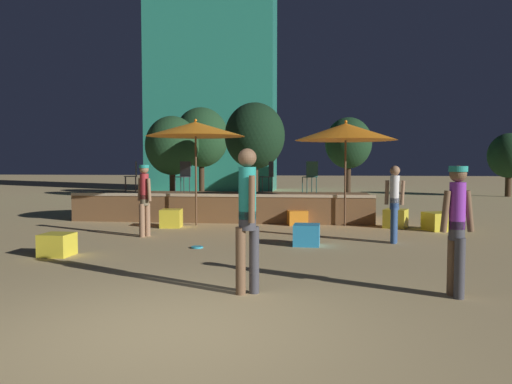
# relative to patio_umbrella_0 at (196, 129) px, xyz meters

# --- Properties ---
(ground_plane) EXTENTS (120.00, 120.00, 0.00)m
(ground_plane) POSITION_rel_patio_umbrella_0_xyz_m (1.75, -8.37, -2.58)
(ground_plane) COLOR tan
(wooden_deck) EXTENTS (8.58, 2.58, 0.82)m
(wooden_deck) POSITION_rel_patio_umbrella_0_xyz_m (0.51, 1.72, -2.21)
(wooden_deck) COLOR brown
(wooden_deck) RESTS_ON ground
(patio_umbrella_0) EXTENTS (2.65, 2.65, 2.86)m
(patio_umbrella_0) POSITION_rel_patio_umbrella_0_xyz_m (0.00, 0.00, 0.00)
(patio_umbrella_0) COLOR brown
(patio_umbrella_0) RESTS_ON ground
(patio_umbrella_1) EXTENTS (2.68, 2.68, 2.81)m
(patio_umbrella_1) POSITION_rel_patio_umbrella_0_xyz_m (3.98, 0.31, -0.08)
(patio_umbrella_1) COLOR brown
(patio_umbrella_1) RESTS_ON ground
(cube_seat_0) EXTENTS (0.57, 0.57, 0.47)m
(cube_seat_0) POSITION_rel_patio_umbrella_0_xyz_m (-0.54, -0.51, -2.34)
(cube_seat_0) COLOR yellow
(cube_seat_0) RESTS_ON ground
(cube_seat_1) EXTENTS (0.79, 0.79, 0.45)m
(cube_seat_1) POSITION_rel_patio_umbrella_0_xyz_m (6.24, -0.28, -2.36)
(cube_seat_1) COLOR yellow
(cube_seat_1) RESTS_ON ground
(cube_seat_2) EXTENTS (0.62, 0.62, 0.39)m
(cube_seat_2) POSITION_rel_patio_umbrella_0_xyz_m (2.70, 0.39, -2.38)
(cube_seat_2) COLOR orange
(cube_seat_2) RESTS_ON ground
(cube_seat_3) EXTENTS (0.54, 0.54, 0.43)m
(cube_seat_3) POSITION_rel_patio_umbrella_0_xyz_m (3.03, -2.95, -2.36)
(cube_seat_3) COLOR #2D9EDB
(cube_seat_3) RESTS_ON ground
(cube_seat_4) EXTENTS (0.71, 0.71, 0.48)m
(cube_seat_4) POSITION_rel_patio_umbrella_0_xyz_m (5.26, 0.10, -2.34)
(cube_seat_4) COLOR yellow
(cube_seat_4) RESTS_ON ground
(cube_seat_5) EXTENTS (0.53, 0.53, 0.41)m
(cube_seat_5) POSITION_rel_patio_umbrella_0_xyz_m (-1.44, -4.64, -2.38)
(cube_seat_5) COLOR yellow
(cube_seat_5) RESTS_ON ground
(person_0) EXTENTS (0.42, 0.28, 1.62)m
(person_0) POSITION_rel_patio_umbrella_0_xyz_m (4.85, -2.42, -1.72)
(person_0) COLOR #2D4C7F
(person_0) RESTS_ON ground
(person_1) EXTENTS (0.41, 0.29, 1.64)m
(person_1) POSITION_rel_patio_umbrella_0_xyz_m (-0.67, -2.17, -1.67)
(person_1) COLOR #997051
(person_1) RESTS_ON ground
(person_2) EXTENTS (0.30, 0.47, 1.87)m
(person_2) POSITION_rel_patio_umbrella_0_xyz_m (2.35, -6.81, -1.53)
(person_2) COLOR #3F3F47
(person_2) RESTS_ON ground
(person_3) EXTENTS (0.46, 0.28, 1.65)m
(person_3) POSITION_rel_patio_umbrella_0_xyz_m (4.97, -6.64, -1.66)
(person_3) COLOR #3F3F47
(person_3) RESTS_ON ground
(bistro_chair_0) EXTENTS (0.43, 0.43, 0.90)m
(bistro_chair_0) POSITION_rel_patio_umbrella_0_xyz_m (-0.64, 1.14, -1.21)
(bistro_chair_0) COLOR #2D3338
(bistro_chair_0) RESTS_ON wooden_deck
(bistro_chair_1) EXTENTS (0.46, 0.46, 0.90)m
(bistro_chair_1) POSITION_rel_patio_umbrella_0_xyz_m (3.06, 1.26, -1.21)
(bistro_chair_1) COLOR #1E4C47
(bistro_chair_1) RESTS_ON wooden_deck
(bistro_chair_2) EXTENTS (0.45, 0.45, 0.90)m
(bistro_chair_2) POSITION_rel_patio_umbrella_0_xyz_m (1.82, 1.46, -1.21)
(bistro_chair_2) COLOR #2D3338
(bistro_chair_2) RESTS_ON wooden_deck
(bistro_chair_3) EXTENTS (0.43, 0.43, 0.90)m
(bistro_chair_3) POSITION_rel_patio_umbrella_0_xyz_m (-2.29, 1.44, -1.21)
(bistro_chair_3) COLOR #47474C
(bistro_chair_3) RESTS_ON wooden_deck
(frisbee_disc) EXTENTS (0.24, 0.24, 0.03)m
(frisbee_disc) POSITION_rel_patio_umbrella_0_xyz_m (0.88, -3.53, -2.56)
(frisbee_disc) COLOR #33B2D8
(frisbee_disc) RESTS_ON ground
(background_tree_0) EXTENTS (2.52, 2.52, 3.88)m
(background_tree_0) POSITION_rel_patio_umbrella_0_xyz_m (-3.56, 9.83, -0.10)
(background_tree_0) COLOR #3D2B1C
(background_tree_0) RESTS_ON ground
(background_tree_1) EXTENTS (2.48, 2.48, 4.16)m
(background_tree_1) POSITION_rel_patio_umbrella_0_xyz_m (0.67, 7.40, 0.20)
(background_tree_1) COLOR #3D2B1C
(background_tree_1) RESTS_ON ground
(background_tree_2) EXTENTS (2.35, 2.35, 3.97)m
(background_tree_2) POSITION_rel_patio_umbrella_0_xyz_m (4.81, 12.62, 0.08)
(background_tree_2) COLOR #3D2B1C
(background_tree_2) RESTS_ON ground
(background_tree_3) EXTENTS (2.01, 2.01, 3.14)m
(background_tree_3) POSITION_rel_patio_umbrella_0_xyz_m (12.64, 12.89, -0.56)
(background_tree_3) COLOR #3D2B1C
(background_tree_3) RESTS_ON ground
(background_tree_4) EXTENTS (2.75, 2.75, 4.48)m
(background_tree_4) POSITION_rel_patio_umbrella_0_xyz_m (-2.60, 11.78, 0.37)
(background_tree_4) COLOR #3D2B1C
(background_tree_4) RESTS_ON ground
(distant_building) EXTENTS (7.74, 3.07, 15.04)m
(distant_building) POSITION_rel_patio_umbrella_0_xyz_m (-3.19, 17.15, 4.94)
(distant_building) COLOR teal
(distant_building) RESTS_ON ground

